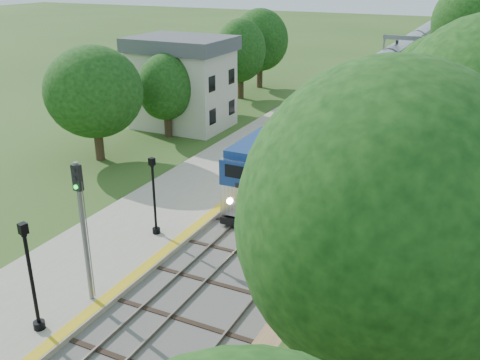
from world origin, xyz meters
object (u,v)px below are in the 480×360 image
at_px(train, 402,64).
at_px(signal_farside, 384,147).
at_px(station_building, 182,82).
at_px(lamppost_mid, 32,284).
at_px(signal_platform, 82,218).
at_px(lamppost_far, 154,201).
at_px(signal_gantry, 419,49).

distance_m(train, signal_farside, 41.70).
xyz_separation_m(station_building, lamppost_mid, (10.62, -28.21, -1.64)).
bearing_deg(station_building, lamppost_mid, -69.38).
bearing_deg(signal_platform, lamppost_far, 98.47).
relative_size(station_building, signal_platform, 1.38).
xyz_separation_m(signal_gantry, train, (-2.47, 4.94, -2.64)).
bearing_deg(signal_gantry, signal_farside, -84.13).
xyz_separation_m(lamppost_far, signal_platform, (0.94, -6.29, 1.93)).
height_order(lamppost_far, signal_farside, signal_farside).
relative_size(station_building, lamppost_mid, 1.86).
bearing_deg(lamppost_far, signal_gantry, 81.91).
bearing_deg(signal_platform, lamppost_mid, -100.79).
height_order(station_building, train, station_building).
bearing_deg(signal_platform, station_building, 113.36).
distance_m(signal_gantry, lamppost_mid, 53.58).
height_order(station_building, signal_platform, station_building).
height_order(signal_gantry, lamppost_far, signal_gantry).
distance_m(signal_gantry, signal_platform, 50.97).
bearing_deg(lamppost_mid, signal_gantry, 83.72).
xyz_separation_m(signal_gantry, signal_farside, (3.73, -36.24, -0.58)).
distance_m(lamppost_mid, signal_platform, 3.12).
bearing_deg(signal_farside, train, 98.56).
distance_m(station_building, lamppost_far, 21.98).
relative_size(signal_platform, signal_farside, 0.93).
distance_m(station_building, signal_gantry, 29.94).
bearing_deg(signal_gantry, station_building, -123.38).
relative_size(signal_gantry, signal_farside, 1.25).
relative_size(signal_gantry, lamppost_far, 1.97).
relative_size(train, lamppost_far, 22.31).
height_order(train, lamppost_far, lamppost_far).
bearing_deg(lamppost_mid, station_building, 110.62).
height_order(signal_gantry, train, signal_gantry).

